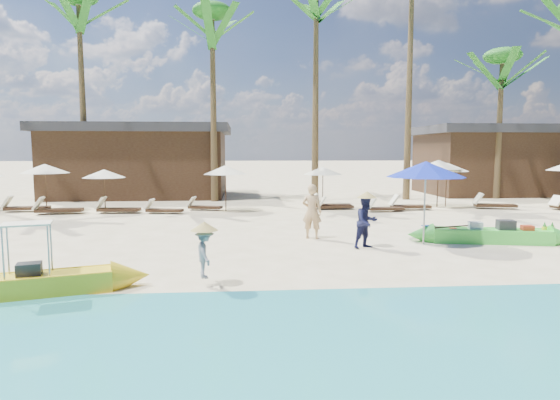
{
  "coord_description": "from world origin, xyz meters",
  "views": [
    {
      "loc": [
        -1.75,
        -11.43,
        2.74
      ],
      "look_at": [
        -0.71,
        2.0,
        1.33
      ],
      "focal_mm": 30.0,
      "sensor_mm": 36.0,
      "label": 1
    }
  ],
  "objects": [
    {
      "name": "pavilion_east",
      "position": [
        14.0,
        17.5,
        2.2
      ],
      "size": [
        8.8,
        6.6,
        4.3
      ],
      "color": "#372616",
      "rests_on": "ground"
    },
    {
      "name": "resort_parasol_4",
      "position": [
        -7.98,
        9.98,
        1.73
      ],
      "size": [
        1.87,
        1.87,
        1.92
      ],
      "color": "#372616",
      "rests_on": "ground"
    },
    {
      "name": "resort_parasol_5",
      "position": [
        -2.58,
        9.99,
        1.89
      ],
      "size": [
        2.03,
        2.03,
        2.09
      ],
      "color": "#372616",
      "rests_on": "ground"
    },
    {
      "name": "wet_sand_strip",
      "position": [
        0.0,
        -5.0,
        0.0
      ],
      "size": [
        240.0,
        4.5,
        0.01
      ],
      "primitive_type": "cube",
      "color": "tan",
      "rests_on": "ground"
    },
    {
      "name": "lounger_6_left",
      "position": [
        2.2,
        10.34,
        0.23
      ],
      "size": [
        2.03,
        0.76,
        0.68
      ],
      "rotation": [
        0.0,
        0.0,
        -0.07
      ],
      "color": "#372616",
      "rests_on": "ground"
    },
    {
      "name": "lounger_7_right",
      "position": [
        5.87,
        9.7,
        0.22
      ],
      "size": [
        1.92,
        0.67,
        0.64
      ],
      "rotation": [
        0.0,
        0.0,
        -0.05
      ],
      "color": "#372616",
      "rests_on": "ground"
    },
    {
      "name": "palm_6",
      "position": [
        12.84,
        14.52,
        7.05
      ],
      "size": [
        2.08,
        2.08,
        8.51
      ],
      "color": "brown",
      "rests_on": "ground"
    },
    {
      "name": "lounger_7_left",
      "position": [
        4.54,
        9.14,
        0.19
      ],
      "size": [
        1.71,
        0.64,
        0.57
      ],
      "rotation": [
        0.0,
        0.0,
        0.08
      ],
      "color": "#372616",
      "rests_on": "ground"
    },
    {
      "name": "lounger_3_left",
      "position": [
        -11.69,
        10.41,
        0.22
      ],
      "size": [
        2.01,
        0.84,
        0.66
      ],
      "rotation": [
        0.0,
        0.0,
        0.13
      ],
      "color": "#372616",
      "rests_on": "ground"
    },
    {
      "name": "lounger_5_left",
      "position": [
        -3.66,
        10.35,
        0.18
      ],
      "size": [
        1.69,
        0.89,
        0.55
      ],
      "rotation": [
        0.0,
        0.0,
        -0.26
      ],
      "color": "#372616",
      "rests_on": "ground"
    },
    {
      "name": "resort_parasol_8",
      "position": [
        8.19,
        10.84,
        1.96
      ],
      "size": [
        2.11,
        2.11,
        2.17
      ],
      "color": "#372616",
      "rests_on": "ground"
    },
    {
      "name": "vendor_yellow",
      "position": [
        -2.55,
        -2.08,
        0.7
      ],
      "size": [
        0.53,
        0.74,
        1.03
      ],
      "primitive_type": "imported",
      "rotation": [
        0.0,
        0.0,
        1.81
      ],
      "color": "gray",
      "rests_on": "ground"
    },
    {
      "name": "green_canoe",
      "position": [
        5.61,
        1.86,
        0.23
      ],
      "size": [
        5.39,
        1.4,
        0.69
      ],
      "rotation": [
        0.0,
        0.0,
        -0.2
      ],
      "color": "#46E044",
      "rests_on": "ground"
    },
    {
      "name": "resort_parasol_6",
      "position": [
        2.08,
        11.03,
        1.79
      ],
      "size": [
        1.93,
        1.93,
        1.99
      ],
      "color": "#372616",
      "rests_on": "ground"
    },
    {
      "name": "palm_5",
      "position": [
        7.45,
        14.38,
        10.82
      ],
      "size": [
        2.08,
        2.08,
        13.6
      ],
      "color": "brown",
      "rests_on": "ground"
    },
    {
      "name": "ground",
      "position": [
        0.0,
        0.0,
        0.0
      ],
      "size": [
        240.0,
        240.0,
        0.0
      ],
      "primitive_type": "plane",
      "color": "#FCE9BA",
      "rests_on": "ground"
    },
    {
      "name": "lounger_3_right",
      "position": [
        -9.93,
        9.46,
        0.23
      ],
      "size": [
        2.05,
        0.83,
        0.68
      ],
      "rotation": [
        0.0,
        0.0,
        0.11
      ],
      "color": "#372616",
      "rests_on": "ground"
    },
    {
      "name": "lounger_4_right",
      "position": [
        -5.35,
        9.31,
        0.19
      ],
      "size": [
        1.73,
        0.81,
        0.56
      ],
      "rotation": [
        0.0,
        0.0,
        -0.19
      ],
      "color": "#372616",
      "rests_on": "ground"
    },
    {
      "name": "lounger_8_left",
      "position": [
        10.04,
        9.83,
        0.22
      ],
      "size": [
        2.02,
        0.97,
        0.66
      ],
      "rotation": [
        0.0,
        0.0,
        -0.2
      ],
      "color": "#372616",
      "rests_on": "ground"
    },
    {
      "name": "lounger_4_left",
      "position": [
        -7.41,
        9.56,
        0.22
      ],
      "size": [
        1.94,
        0.71,
        0.65
      ],
      "rotation": [
        0.0,
        0.0,
        -0.07
      ],
      "color": "#372616",
      "rests_on": "ground"
    },
    {
      "name": "yellow_canoe",
      "position": [
        -6.03,
        -2.49,
        0.23
      ],
      "size": [
        5.27,
        1.84,
        1.4
      ],
      "rotation": [
        0.0,
        0.0,
        0.28
      ],
      "color": "yellow",
      "rests_on": "ground"
    },
    {
      "name": "palm_4",
      "position": [
        2.15,
        14.01,
        9.45
      ],
      "size": [
        2.08,
        2.08,
        11.7
      ],
      "color": "brown",
      "rests_on": "ground"
    },
    {
      "name": "resort_parasol_3",
      "position": [
        -10.69,
        10.4,
        1.95
      ],
      "size": [
        2.1,
        2.1,
        2.16
      ],
      "color": "#372616",
      "rests_on": "ground"
    },
    {
      "name": "palm_3",
      "position": [
        -3.36,
        14.27,
        8.58
      ],
      "size": [
        2.08,
        2.08,
        10.52
      ],
      "color": "brown",
      "rests_on": "ground"
    },
    {
      "name": "pavilion_west",
      "position": [
        -8.0,
        17.5,
        2.19
      ],
      "size": [
        10.8,
        6.6,
        4.3
      ],
      "color": "#372616",
      "rests_on": "ground"
    },
    {
      "name": "blue_umbrella",
      "position": [
        3.54,
        1.84,
        2.21
      ],
      "size": [
        2.27,
        2.27,
        2.44
      ],
      "color": "#99999E",
      "rests_on": "ground"
    },
    {
      "name": "tourist",
      "position": [
        0.36,
        2.93,
        0.86
      ],
      "size": [
        0.73,
        0.61,
        1.72
      ],
      "primitive_type": "imported",
      "rotation": [
        0.0,
        0.0,
        2.78
      ],
      "color": "tan",
      "rests_on": "ground"
    },
    {
      "name": "lounger_6_right",
      "position": [
        2.46,
        10.13,
        0.19
      ],
      "size": [
        1.65,
        0.52,
        0.56
      ],
      "rotation": [
        0.0,
        0.0,
        0.01
      ],
      "color": "#372616",
      "rests_on": "ground"
    },
    {
      "name": "vendor_green",
      "position": [
        1.69,
        1.39,
        0.75
      ],
      "size": [
        0.9,
        0.81,
        1.5
      ],
      "primitive_type": "imported",
      "rotation": [
        0.0,
        0.0,
        0.42
      ],
      "color": "#15183B",
      "rests_on": "ground"
    },
    {
      "name": "palm_2",
      "position": [
        -10.45,
        15.08,
        9.18
      ],
      "size": [
        2.08,
        2.08,
        11.33
      ],
      "color": "brown",
      "rests_on": "ground"
    },
    {
      "name": "resort_parasol_7",
      "position": [
        7.68,
        10.65,
        2.08
      ],
      "size": [
        2.24,
        2.24,
        2.31
      ],
      "color": "#372616",
      "rests_on": "ground"
    }
  ]
}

